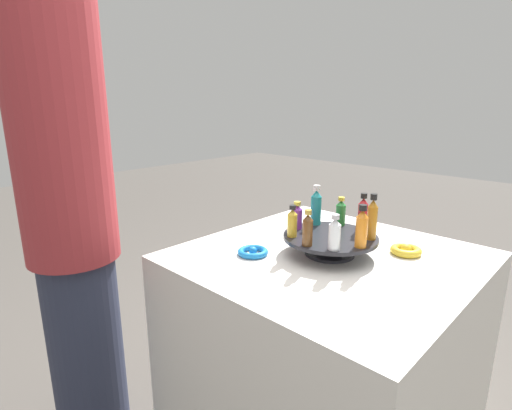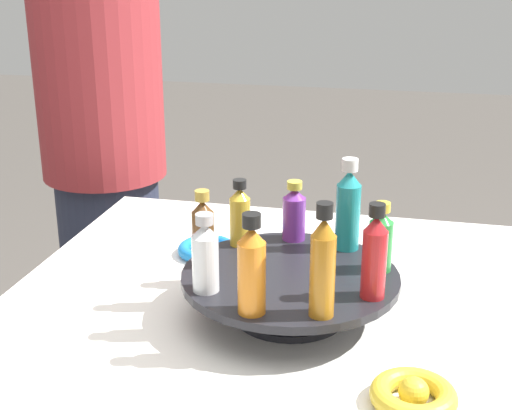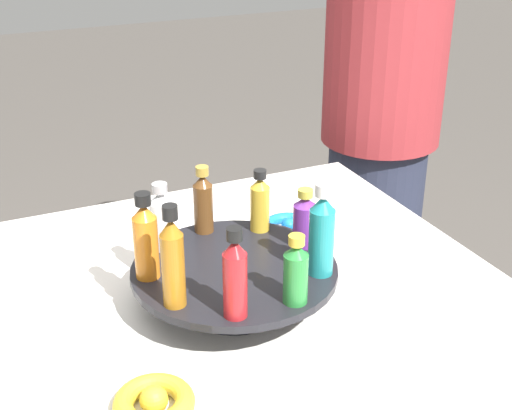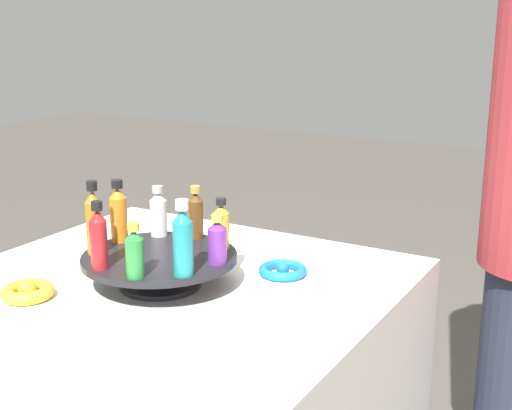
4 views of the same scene
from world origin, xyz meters
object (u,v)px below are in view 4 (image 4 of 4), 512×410
bottle_clear (158,213)px  bottle_green (135,253)px  bottle_amber (94,221)px  bottle_purple (217,241)px  bottle_gold (221,226)px  bottle_red (99,238)px  display_stand (160,264)px  ribbon_bow_gold (27,291)px  ribbon_bow_blue (283,270)px  bottle_teal (183,241)px  bottle_orange (119,213)px  bottle_brown (198,214)px

bottle_clear → bottle_green: (0.22, 0.12, -0.00)m
bottle_amber → bottle_purple: bearing=107.9°
bottle_gold → bottle_red: bottle_red is taller
bottle_red → bottle_purple: bearing=127.9°
bottle_clear → bottle_red: size_ratio=0.84×
display_stand → ribbon_bow_gold: 0.26m
bottle_clear → bottle_amber: 0.17m
bottle_gold → ribbon_bow_blue: size_ratio=1.04×
bottle_clear → bottle_purple: bearing=67.9°
bottle_amber → bottle_teal: size_ratio=1.05×
bottle_clear → ribbon_bow_blue: size_ratio=1.07×
display_stand → bottle_red: 0.15m
bottle_orange → ribbon_bow_gold: 0.24m
bottle_brown → display_stand: bearing=-2.1°
display_stand → ribbon_bow_blue: size_ratio=3.05×
bottle_purple → bottle_orange: bearing=-92.1°
bottle_purple → bottle_clear: 0.22m
bottle_orange → bottle_amber: bottle_amber is taller
bottle_amber → bottle_teal: bottle_amber is taller
bottle_purple → bottle_orange: 0.25m
display_stand → bottle_clear: size_ratio=2.84×
bottle_purple → ribbon_bow_blue: (-0.16, 0.06, -0.10)m
bottle_red → ribbon_bow_blue: bearing=142.2°
bottle_red → bottle_teal: (-0.05, 0.16, 0.01)m
bottle_amber → bottle_clear: bearing=167.9°
bottle_red → bottle_brown: bearing=167.9°
bottle_purple → display_stand: bearing=-82.1°
bottle_purple → bottle_amber: 0.25m
ribbon_bow_blue → bottle_green: bearing=-25.5°
bottle_gold → bottle_teal: size_ratio=0.74×
bottle_orange → bottle_brown: bearing=127.9°
bottle_brown → bottle_clear: bottle_brown is taller
bottle_amber → ribbon_bow_gold: size_ratio=1.47×
bottle_green → ribbon_bow_gold: size_ratio=1.01×
bottle_clear → bottle_red: bottle_red is taller
ribbon_bow_gold → ribbon_bow_blue: bearing=134.4°
bottle_red → ribbon_bow_blue: size_ratio=1.28×
bottle_orange → bottle_green: bottle_orange is taller
bottle_clear → bottle_orange: bottle_orange is taller
ribbon_bow_gold → bottle_brown: bearing=148.6°
bottle_brown → bottle_red: size_ratio=0.87×
bottle_brown → ribbon_bow_blue: (-0.05, 0.18, -0.11)m
bottle_green → bottle_teal: bottle_teal is taller
bottle_brown → bottle_clear: size_ratio=1.04×
bottle_green → display_stand: bearing=-162.1°
bottle_orange → bottle_clear: bearing=147.9°
display_stand → ribbon_bow_gold: bearing=-45.6°
bottle_purple → bottle_red: size_ratio=0.74×
display_stand → bottle_teal: bearing=57.9°
ribbon_bow_gold → bottle_amber: bearing=149.6°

